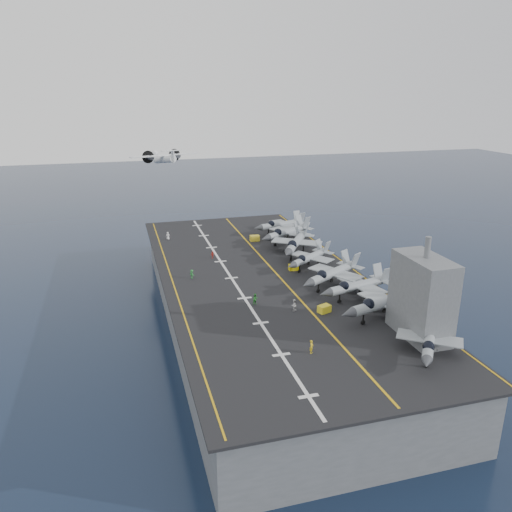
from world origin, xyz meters
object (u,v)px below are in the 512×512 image
object	(u,v)px
fighter_jet_0	(429,339)
transport_plane	(164,159)
island_superstructure	(423,288)
tow_cart_a	(324,309)

from	to	relation	value
fighter_jet_0	transport_plane	bearing A→B (deg)	105.00
island_superstructure	tow_cart_a	world-z (taller)	island_superstructure
fighter_jet_0	tow_cart_a	size ratio (longest dim) A/B	6.75
island_superstructure	fighter_jet_0	world-z (taller)	island_superstructure
tow_cart_a	transport_plane	bearing A→B (deg)	102.25
transport_plane	fighter_jet_0	bearing A→B (deg)	-75.00
fighter_jet_0	transport_plane	size ratio (longest dim) A/B	0.68
fighter_jet_0	transport_plane	world-z (taller)	transport_plane
tow_cart_a	transport_plane	xyz separation A→B (m)	(-16.77, 77.21, 14.57)
island_superstructure	tow_cart_a	distance (m)	16.43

